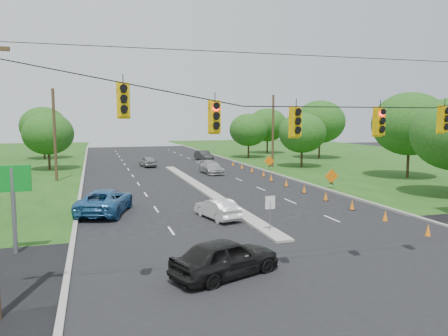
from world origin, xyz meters
name	(u,v)px	position (x,y,z in m)	size (l,w,h in m)	color
ground	(327,271)	(0.00, 0.00, 0.00)	(160.00, 160.00, 0.00)	black
cross_street	(327,271)	(0.00, 0.00, 0.00)	(160.00, 14.00, 0.02)	black
curb_left	(82,180)	(-10.10, 30.00, 0.00)	(0.25, 110.00, 0.16)	gray
curb_right	(270,173)	(10.10, 30.00, 0.00)	(0.25, 110.00, 0.16)	gray
median	(203,190)	(0.00, 21.00, 0.00)	(1.00, 34.00, 0.18)	gray
median_sign	(270,207)	(0.00, 6.00, 1.46)	(0.55, 0.06, 2.05)	gray
signal_span	(343,151)	(-0.05, -1.00, 4.97)	(25.60, 0.32, 9.00)	#422D1C
utility_pole_far_left	(55,135)	(-12.50, 30.00, 4.50)	(0.28, 0.28, 9.00)	#422D1C
utility_pole_far_right	(273,131)	(12.50, 35.00, 4.50)	(0.28, 0.28, 9.00)	#422D1C
cone_0	(428,230)	(7.67, 3.00, 0.35)	(0.32, 0.32, 0.70)	orange
cone_1	(385,216)	(7.67, 6.50, 0.35)	(0.32, 0.32, 0.70)	orange
cone_2	(352,205)	(7.67, 10.00, 0.35)	(0.32, 0.32, 0.70)	orange
cone_3	(326,196)	(7.67, 13.50, 0.35)	(0.32, 0.32, 0.70)	orange
cone_4	(304,189)	(7.67, 17.00, 0.35)	(0.32, 0.32, 0.70)	orange
cone_5	(286,183)	(7.67, 20.50, 0.35)	(0.32, 0.32, 0.70)	orange
cone_6	(271,178)	(7.67, 24.00, 0.35)	(0.32, 0.32, 0.70)	orange
cone_7	(263,173)	(8.27, 27.50, 0.35)	(0.32, 0.32, 0.70)	orange
cone_8	(252,169)	(8.27, 31.00, 0.35)	(0.32, 0.32, 0.70)	orange
cone_9	(242,166)	(8.27, 34.50, 0.35)	(0.32, 0.32, 0.70)	orange
cone_10	(233,163)	(8.27, 38.00, 0.35)	(0.32, 0.32, 0.70)	orange
work_sign_1	(332,177)	(10.80, 18.00, 1.09)	(1.27, 0.58, 1.37)	black
work_sign_2	(269,161)	(10.80, 32.00, 1.09)	(1.27, 0.58, 1.37)	black
tree_5	(48,134)	(-14.00, 40.00, 4.34)	(5.88, 5.88, 6.86)	black
tree_6	(43,126)	(-16.00, 55.00, 4.96)	(6.72, 6.72, 7.84)	black
tree_8	(410,124)	(22.00, 22.00, 5.58)	(7.56, 7.56, 8.82)	black
tree_9	(302,133)	(16.00, 34.00, 4.34)	(5.88, 5.88, 6.86)	black
tree_10	(320,122)	(24.00, 44.00, 5.58)	(7.56, 7.56, 8.82)	black
tree_11	(267,125)	(20.00, 55.00, 4.96)	(6.72, 6.72, 7.84)	black
tree_12	(249,130)	(14.00, 48.00, 4.34)	(5.88, 5.88, 6.86)	black
black_sedan	(226,258)	(-4.15, 0.55, 0.78)	(1.83, 4.56, 1.55)	black
white_sedan	(217,209)	(-1.75, 10.19, 0.63)	(1.33, 3.81, 1.26)	silver
blue_pickup	(105,201)	(-8.34, 13.73, 0.81)	(2.69, 5.83, 1.62)	#265D94
silver_car_far	(211,167)	(3.61, 31.45, 0.68)	(1.90, 4.68, 1.36)	#9E9E9E
silver_car_oncoming	(148,162)	(-2.39, 40.27, 0.66)	(1.55, 3.86, 1.32)	gray
dark_car_receding	(204,155)	(6.47, 46.45, 0.72)	(1.52, 4.36, 1.44)	#282828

